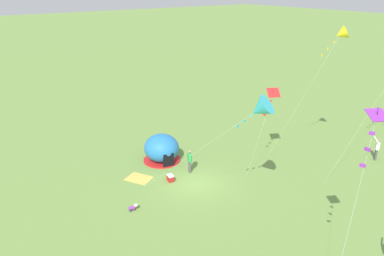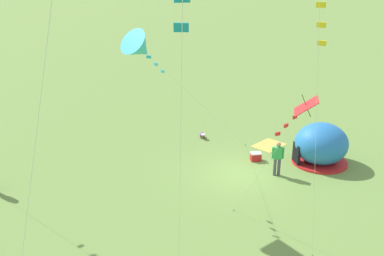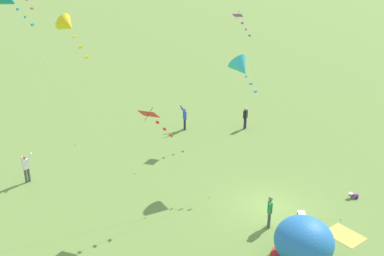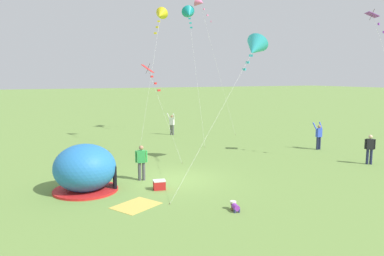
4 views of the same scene
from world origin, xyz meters
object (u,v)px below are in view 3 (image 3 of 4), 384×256
(person_watching_sky, at_px, (245,117))
(kite_cyan, at_px, (241,68))
(kite_teal, at_px, (9,0))
(toddler_crawling, at_px, (353,195))
(kite_yellow, at_px, (68,25))
(popup_tent, at_px, (304,242))
(kite_purple, at_px, (241,22))
(person_strolling, at_px, (26,167))
(person_far_back, at_px, (270,210))
(person_flying_kite, at_px, (185,117))
(kite_red, at_px, (153,118))
(cooler_box, at_px, (301,217))

(person_watching_sky, distance_m, kite_cyan, 8.86)
(person_watching_sky, height_order, kite_teal, kite_teal)
(toddler_crawling, distance_m, kite_yellow, 17.67)
(popup_tent, relative_size, kite_purple, 0.32)
(toddler_crawling, relative_size, person_watching_sky, 0.32)
(person_strolling, xyz_separation_m, kite_teal, (1.58, -0.08, 9.33))
(popup_tent, distance_m, kite_cyan, 10.73)
(kite_yellow, xyz_separation_m, kite_purple, (8.79, -11.14, -1.44))
(popup_tent, distance_m, person_strolling, 16.36)
(person_far_back, relative_size, kite_cyan, 0.23)
(kite_teal, bearing_deg, kite_yellow, -138.83)
(kite_teal, height_order, kite_cyan, kite_teal)
(person_far_back, bearing_deg, person_flying_kite, 9.20)
(person_flying_kite, relative_size, kite_red, 0.32)
(person_watching_sky, bearing_deg, cooler_box, 177.23)
(popup_tent, distance_m, cooler_box, 3.33)
(person_watching_sky, relative_size, kite_red, 0.29)
(person_watching_sky, relative_size, kite_cyan, 0.23)
(popup_tent, height_order, person_watching_sky, popup_tent)
(cooler_box, xyz_separation_m, person_watching_sky, (12.64, -0.61, 0.74))
(popup_tent, relative_size, person_watching_sky, 1.63)
(person_strolling, bearing_deg, toddler_crawling, -105.29)
(cooler_box, height_order, toddler_crawling, cooler_box)
(kite_yellow, bearing_deg, cooler_box, -111.57)
(popup_tent, bearing_deg, cooler_box, -21.94)
(kite_teal, bearing_deg, person_flying_kite, -63.97)
(person_far_back, distance_m, kite_cyan, 8.49)
(kite_teal, bearing_deg, person_watching_sky, -73.40)
(person_strolling, height_order, kite_red, kite_red)
(kite_red, bearing_deg, kite_cyan, -53.78)
(kite_yellow, relative_size, kite_cyan, 1.35)
(person_strolling, bearing_deg, kite_teal, -3.08)
(person_watching_sky, bearing_deg, popup_tent, 173.36)
(kite_yellow, bearing_deg, kite_purple, -51.72)
(kite_cyan, xyz_separation_m, kite_purple, (6.98, -1.84, 1.51))
(person_strolling, bearing_deg, person_flying_kite, -57.56)
(cooler_box, relative_size, person_strolling, 0.31)
(person_flying_kite, bearing_deg, kite_cyan, -162.27)
(cooler_box, relative_size, kite_yellow, 0.06)
(person_watching_sky, distance_m, kite_teal, 18.22)
(person_flying_kite, relative_size, kite_yellow, 0.19)
(kite_purple, bearing_deg, person_far_back, 171.86)
(cooler_box, bearing_deg, person_strolling, 65.48)
(person_flying_kite, bearing_deg, cooler_box, -163.19)
(cooler_box, distance_m, person_watching_sky, 12.68)
(cooler_box, distance_m, person_flying_kite, 13.85)
(person_far_back, relative_size, person_strolling, 0.91)
(cooler_box, xyz_separation_m, person_far_back, (-0.23, 1.82, 0.74))
(cooler_box, bearing_deg, kite_purple, -0.42)
(kite_teal, xyz_separation_m, kite_red, (-6.04, -7.12, -5.05))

